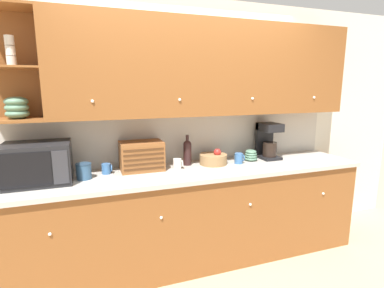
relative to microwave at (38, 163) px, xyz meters
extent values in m
plane|color=tan|center=(1.37, 0.28, -1.12)|extent=(24.00, 24.00, 0.00)
cube|color=beige|center=(1.37, 0.31, 0.18)|extent=(5.81, 0.06, 2.60)
cube|color=brown|center=(1.37, -0.04, -0.66)|extent=(3.41, 0.65, 0.91)
cube|color=#B7B2A8|center=(1.37, -0.06, -0.19)|extent=(3.43, 0.68, 0.04)
sphere|color=white|center=(0.09, -0.37, -0.46)|extent=(0.03, 0.03, 0.03)
sphere|color=white|center=(0.94, -0.37, -0.46)|extent=(0.03, 0.03, 0.03)
sphere|color=white|center=(1.79, -0.37, -0.46)|extent=(0.03, 0.03, 0.03)
sphere|color=white|center=(2.64, -0.37, -0.46)|extent=(0.03, 0.03, 0.03)
cube|color=#B7B2A8|center=(1.37, 0.28, 0.09)|extent=(3.41, 0.01, 0.51)
cube|color=brown|center=(1.58, 0.11, 0.79)|extent=(2.99, 0.35, 0.89)
cube|color=brown|center=(-0.13, 0.28, 0.79)|extent=(0.42, 0.02, 0.89)
cube|color=brown|center=(-0.13, 0.11, 0.35)|extent=(0.42, 0.35, 0.02)
cube|color=brown|center=(-0.13, 0.11, 0.77)|extent=(0.42, 0.35, 0.02)
cube|color=brown|center=(-0.13, 0.11, 1.22)|extent=(0.42, 0.35, 0.02)
sphere|color=white|center=(0.46, -0.08, 0.50)|extent=(0.03, 0.03, 0.03)
sphere|color=white|center=(1.20, -0.08, 0.50)|extent=(0.03, 0.03, 0.03)
sphere|color=white|center=(1.95, -0.08, 0.50)|extent=(0.03, 0.03, 0.03)
sphere|color=white|center=(2.70, -0.08, 0.50)|extent=(0.03, 0.03, 0.03)
ellipsoid|color=slate|center=(-0.13, 0.11, 0.40)|extent=(0.18, 0.18, 0.08)
ellipsoid|color=slate|center=(-0.13, 0.11, 0.45)|extent=(0.18, 0.18, 0.08)
ellipsoid|color=slate|center=(-0.13, 0.11, 0.50)|extent=(0.18, 0.18, 0.08)
cylinder|color=silver|center=(-0.13, 0.11, 0.82)|extent=(0.07, 0.07, 0.08)
cylinder|color=silver|center=(-0.13, 0.11, 0.89)|extent=(0.07, 0.07, 0.08)
cylinder|color=silver|center=(-0.13, 0.11, 0.97)|extent=(0.07, 0.07, 0.08)
cube|color=black|center=(0.00, 0.00, 0.00)|extent=(0.52, 0.40, 0.33)
cube|color=black|center=(-0.06, -0.20, 0.00)|extent=(0.36, 0.01, 0.27)
cube|color=#2D2D33|center=(0.19, -0.20, 0.00)|extent=(0.11, 0.01, 0.27)
cylinder|color=#33567A|center=(0.35, -0.02, -0.10)|extent=(0.13, 0.13, 0.13)
cylinder|color=navy|center=(0.35, -0.02, -0.03)|extent=(0.13, 0.13, 0.01)
cylinder|color=#38669E|center=(0.54, 0.08, -0.12)|extent=(0.08, 0.08, 0.09)
torus|color=#38669E|center=(0.59, 0.08, -0.12)|extent=(0.01, 0.07, 0.07)
cube|color=brown|center=(0.87, 0.10, -0.03)|extent=(0.40, 0.27, 0.27)
cube|color=#4B2C16|center=(0.87, -0.03, -0.12)|extent=(0.37, 0.01, 0.02)
cube|color=#4B2C16|center=(0.87, -0.03, -0.07)|extent=(0.37, 0.01, 0.02)
cube|color=#4B2C16|center=(0.87, -0.03, -0.03)|extent=(0.37, 0.01, 0.02)
cube|color=#4B2C16|center=(0.87, -0.03, 0.01)|extent=(0.37, 0.01, 0.02)
cube|color=#4B2C16|center=(0.87, -0.03, 0.06)|extent=(0.37, 0.01, 0.02)
cylinder|color=silver|center=(1.20, 0.02, -0.12)|extent=(0.08, 0.08, 0.10)
torus|color=silver|center=(1.25, 0.02, -0.12)|extent=(0.01, 0.07, 0.07)
cylinder|color=black|center=(1.34, 0.13, -0.06)|extent=(0.08, 0.08, 0.21)
sphere|color=black|center=(1.34, 0.13, 0.05)|extent=(0.08, 0.08, 0.08)
cylinder|color=black|center=(1.34, 0.13, 0.11)|extent=(0.03, 0.03, 0.07)
cylinder|color=#937047|center=(1.60, 0.07, -0.12)|extent=(0.28, 0.28, 0.10)
sphere|color=red|center=(1.64, 0.05, -0.04)|extent=(0.08, 0.08, 0.08)
cylinder|color=#38669E|center=(1.86, 0.00, -0.11)|extent=(0.08, 0.08, 0.11)
torus|color=#38669E|center=(1.91, 0.00, -0.11)|extent=(0.01, 0.07, 0.07)
ellipsoid|color=slate|center=(2.05, 0.07, -0.14)|extent=(0.14, 0.14, 0.04)
ellipsoid|color=slate|center=(2.05, 0.07, -0.12)|extent=(0.14, 0.14, 0.04)
ellipsoid|color=slate|center=(2.05, 0.07, -0.10)|extent=(0.13, 0.13, 0.04)
ellipsoid|color=slate|center=(2.05, 0.07, -0.07)|extent=(0.12, 0.12, 0.04)
cube|color=black|center=(2.28, 0.09, -0.15)|extent=(0.20, 0.25, 0.03)
cylinder|color=black|center=(2.28, 0.07, -0.06)|extent=(0.15, 0.15, 0.16)
cube|color=black|center=(2.28, 0.19, 0.03)|extent=(0.20, 0.06, 0.39)
cube|color=black|center=(2.28, 0.09, 0.18)|extent=(0.20, 0.25, 0.09)
camera|label=1|loc=(0.40, -2.67, 0.63)|focal=28.00mm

